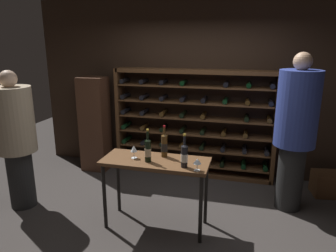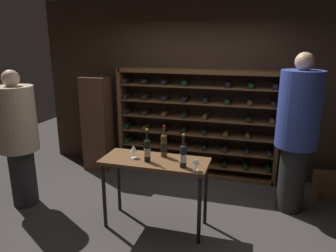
# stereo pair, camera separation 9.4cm
# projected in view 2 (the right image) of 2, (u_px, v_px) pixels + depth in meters

# --- Properties ---
(ground_plane) EXTENTS (9.51, 9.51, 0.00)m
(ground_plane) POSITION_uv_depth(u_px,v_px,m) (170.00, 222.00, 3.90)
(ground_plane) COLOR #383330
(back_wall) EXTENTS (5.54, 0.10, 2.86)m
(back_wall) POSITION_uv_depth(u_px,v_px,m) (200.00, 88.00, 5.15)
(back_wall) COLOR #332319
(back_wall) RESTS_ON ground
(wine_rack) EXTENTS (2.61, 0.32, 1.75)m
(wine_rack) POSITION_uv_depth(u_px,v_px,m) (195.00, 124.00, 5.11)
(wine_rack) COLOR brown
(wine_rack) RESTS_ON ground
(tasting_table) EXTENTS (1.24, 0.50, 0.85)m
(tasting_table) POSITION_uv_depth(u_px,v_px,m) (155.00, 168.00, 3.64)
(tasting_table) COLOR brown
(tasting_table) RESTS_ON ground
(person_guest_blue_shirt) EXTENTS (0.51, 0.51, 2.05)m
(person_guest_blue_shirt) POSITION_uv_depth(u_px,v_px,m) (297.00, 128.00, 3.91)
(person_guest_blue_shirt) COLOR black
(person_guest_blue_shirt) RESTS_ON ground
(person_bystander_dark_jacket) EXTENTS (0.51, 0.51, 1.83)m
(person_bystander_dark_jacket) POSITION_uv_depth(u_px,v_px,m) (18.00, 134.00, 4.09)
(person_bystander_dark_jacket) COLOR black
(person_bystander_dark_jacket) RESTS_ON ground
(wine_crate) EXTENTS (0.52, 0.40, 0.34)m
(wine_crate) POSITION_uv_depth(u_px,v_px,m) (333.00, 186.00, 4.49)
(wine_crate) COLOR brown
(wine_crate) RESTS_ON ground
(display_cabinet) EXTENTS (0.44, 0.36, 1.60)m
(display_cabinet) POSITION_uv_depth(u_px,v_px,m) (98.00, 124.00, 5.37)
(display_cabinet) COLOR #4C2D1E
(display_cabinet) RESTS_ON ground
(wine_bottle_green_slim) EXTENTS (0.08, 0.08, 0.38)m
(wine_bottle_green_slim) POSITION_uv_depth(u_px,v_px,m) (183.00, 156.00, 3.37)
(wine_bottle_green_slim) COLOR black
(wine_bottle_green_slim) RESTS_ON tasting_table
(wine_bottle_red_label) EXTENTS (0.08, 0.08, 0.38)m
(wine_bottle_red_label) POSITION_uv_depth(u_px,v_px,m) (164.00, 145.00, 3.68)
(wine_bottle_red_label) COLOR #4C3314
(wine_bottle_red_label) RESTS_ON tasting_table
(wine_bottle_amber_reserve) EXTENTS (0.07, 0.07, 0.38)m
(wine_bottle_amber_reserve) POSITION_uv_depth(u_px,v_px,m) (147.00, 150.00, 3.53)
(wine_bottle_amber_reserve) COLOR black
(wine_bottle_amber_reserve) RESTS_ON tasting_table
(wine_glass_stemmed_left) EXTENTS (0.08, 0.08, 0.16)m
(wine_glass_stemmed_left) POSITION_uv_depth(u_px,v_px,m) (134.00, 149.00, 3.64)
(wine_glass_stemmed_left) COLOR silver
(wine_glass_stemmed_left) RESTS_ON tasting_table
(wine_glass_stemmed_right) EXTENTS (0.08, 0.08, 0.14)m
(wine_glass_stemmed_right) POSITION_uv_depth(u_px,v_px,m) (196.00, 162.00, 3.28)
(wine_glass_stemmed_right) COLOR silver
(wine_glass_stemmed_right) RESTS_ON tasting_table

